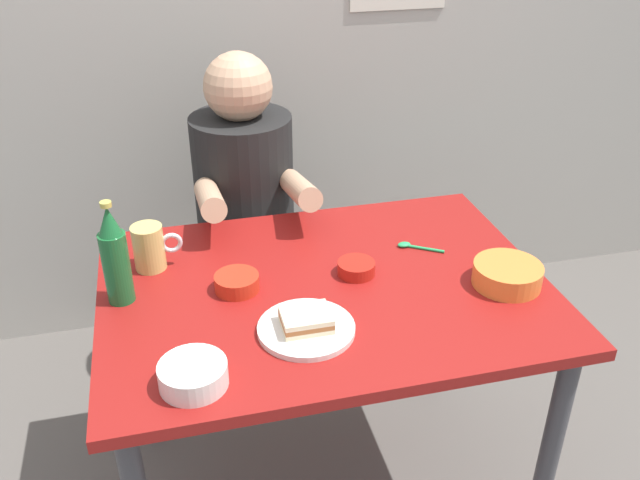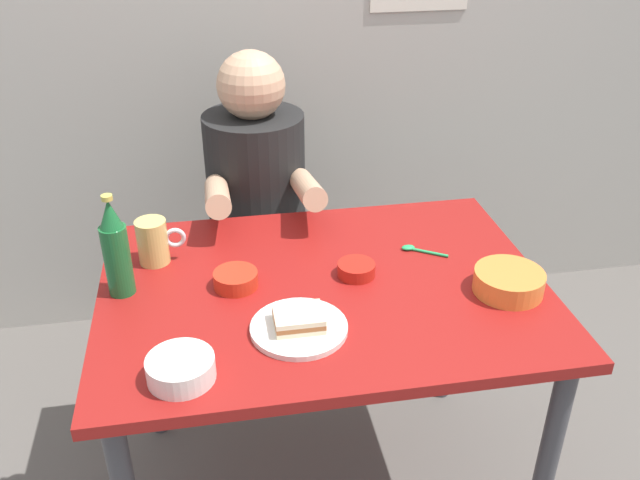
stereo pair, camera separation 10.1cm
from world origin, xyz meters
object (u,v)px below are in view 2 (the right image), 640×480
dining_table (323,315)px  person_seated (256,177)px  stool (261,283)px  sambal_bowl_red (356,269)px  plate_orange (299,328)px  beer_bottle (116,250)px  sandwich (299,319)px  beer_mug (154,241)px

dining_table → person_seated: 0.64m
stool → sambal_bowl_red: sambal_bowl_red is taller
sambal_bowl_red → person_seated: bearing=108.7°
dining_table → person_seated: size_ratio=1.53×
plate_orange → beer_bottle: bearing=150.4°
stool → sandwich: (0.02, -0.80, 0.42)m
beer_bottle → sambal_bowl_red: (0.58, -0.02, -0.10)m
beer_mug → plate_orange: bearing=-47.8°
plate_orange → beer_bottle: 0.47m
plate_orange → beer_bottle: size_ratio=0.84×
stool → plate_orange: plate_orange is taller
person_seated → stool: bearing=90.0°
plate_orange → sambal_bowl_red: 0.27m
stool → person_seated: 0.42m
plate_orange → beer_mug: 0.49m
stool → beer_mug: (-0.30, -0.44, 0.45)m
sandwich → beer_mug: (-0.33, 0.36, 0.03)m
beer_bottle → sambal_bowl_red: bearing=-2.5°
sandwich → beer_mug: bearing=132.2°
beer_mug → beer_bottle: size_ratio=0.48×
stool → beer_bottle: beer_bottle is taller
beer_bottle → dining_table: bearing=-6.4°
sandwich → dining_table: bearing=63.3°
sandwich → beer_mug: size_ratio=0.87×
sandwich → beer_mug: 0.49m
stool → sambal_bowl_red: bearing=-71.6°
plate_orange → sambal_bowl_red: bearing=48.9°
person_seated → beer_mug: person_seated is taller
stool → beer_bottle: bearing=-123.3°
dining_table → beer_bottle: (-0.49, 0.05, 0.21)m
beer_mug → sambal_bowl_red: bearing=-17.2°
stool → sambal_bowl_red: (0.20, -0.60, 0.41)m
sandwich → beer_bottle: 0.47m
dining_table → stool: dining_table is taller
plate_orange → sambal_bowl_red: (0.18, 0.20, 0.01)m
person_seated → sambal_bowl_red: person_seated is taller
sandwich → beer_mug: beer_mug is taller
person_seated → beer_mug: bearing=-125.0°
beer_mug → sambal_bowl_red: 0.53m
beer_mug → person_seated: bearing=55.0°
beer_mug → sandwich: bearing=-47.8°
dining_table → beer_mug: (-0.41, 0.19, 0.15)m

